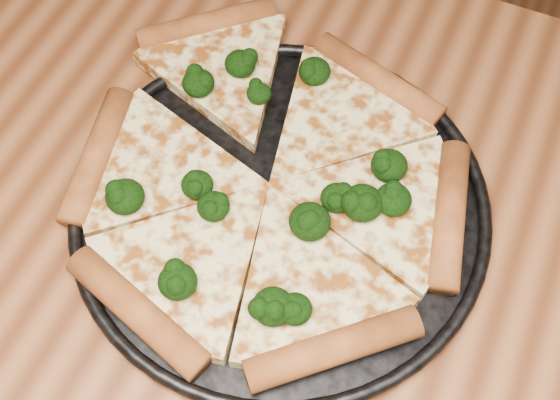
% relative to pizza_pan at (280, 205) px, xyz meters
% --- Properties ---
extents(pizza_pan, '(0.35, 0.35, 0.02)m').
position_rel_pizza_pan_xyz_m(pizza_pan, '(0.00, 0.00, 0.00)').
color(pizza_pan, black).
rests_on(pizza_pan, dining_table).
extents(pizza, '(0.37, 0.38, 0.03)m').
position_rel_pizza_pan_xyz_m(pizza, '(-0.02, 0.01, 0.01)').
color(pizza, beige).
rests_on(pizza, pizza_pan).
extents(broccoli_florets, '(0.23, 0.27, 0.03)m').
position_rel_pizza_pan_xyz_m(broccoli_florets, '(-0.01, 0.00, 0.02)').
color(broccoli_florets, black).
rests_on(broccoli_florets, pizza).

